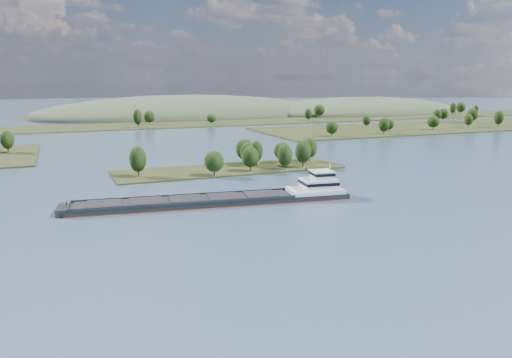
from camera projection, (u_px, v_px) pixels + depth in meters
name	position (u px, v px, depth m)	size (l,w,h in m)	color
ground	(288.00, 201.00, 165.54)	(1800.00, 1800.00, 0.00)	#3C5168
tree_island	(243.00, 160.00, 220.60)	(100.00, 32.07, 13.82)	#252C13
right_bank	(447.00, 125.00, 412.97)	(320.00, 90.00, 14.86)	#252C13
back_shoreline	(156.00, 125.00, 423.38)	(900.00, 60.00, 16.14)	#252C13
hill_east	(361.00, 113.00, 578.57)	(260.00, 140.00, 36.00)	#3A4630
hill_west	(186.00, 116.00, 533.02)	(320.00, 160.00, 44.00)	#3A4630
cargo_barge	(231.00, 198.00, 162.41)	(93.49, 22.66, 12.56)	black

